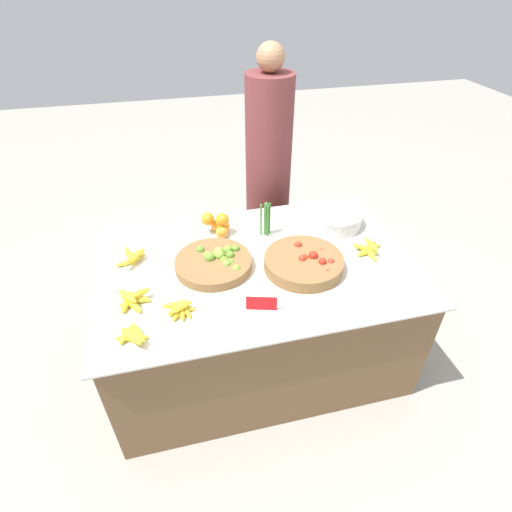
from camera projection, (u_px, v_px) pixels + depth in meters
name	position (u px, v px, depth m)	size (l,w,h in m)	color
ground_plane	(256.00, 349.00, 2.68)	(12.00, 12.00, 0.00)	#A39E93
market_table	(256.00, 310.00, 2.45)	(1.75, 1.15, 0.74)	brown
lime_bowl	(214.00, 262.00, 2.19)	(0.42, 0.42, 0.09)	olive
tomato_basket	(304.00, 263.00, 2.18)	(0.43, 0.43, 0.10)	olive
orange_pile	(218.00, 224.00, 2.43)	(0.17, 0.16, 0.14)	orange
metal_bowl	(335.00, 218.00, 2.52)	(0.34, 0.34, 0.09)	silver
price_sign	(262.00, 303.00, 1.92)	(0.15, 0.05, 0.08)	red
veg_bundle	(266.00, 219.00, 2.40)	(0.07, 0.05, 0.21)	#428438
banana_bunch_front_left	(132.00, 335.00, 1.78)	(0.16, 0.18, 0.06)	yellow
banana_bunch_back_center	(133.00, 257.00, 2.23)	(0.17, 0.20, 0.06)	yellow
banana_bunch_front_center	(180.00, 308.00, 1.91)	(0.16, 0.16, 0.06)	yellow
banana_bunch_front_right	(368.00, 249.00, 2.31)	(0.18, 0.20, 0.05)	yellow
banana_bunch_middle_left	(132.00, 299.00, 1.96)	(0.17, 0.18, 0.06)	yellow
vendor_person	(268.00, 177.00, 2.98)	(0.33, 0.33, 1.70)	brown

